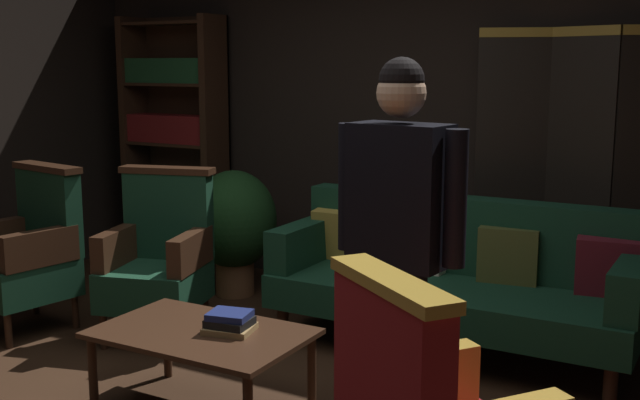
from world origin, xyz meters
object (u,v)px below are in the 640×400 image
(velvet_couch, at_px, (456,274))
(coffee_table, at_px, (202,340))
(folding_screen, at_px, (613,176))
(book_black_cloth, at_px, (230,322))
(armchair_wing_right, at_px, (29,253))
(armchair_wing_left, at_px, (159,259))
(book_navy_cloth, at_px, (230,315))
(standing_figure, at_px, (399,225))
(bookshelf, at_px, (175,137))
(potted_plant, at_px, (234,224))
(book_tan_leather, at_px, (230,329))

(velvet_couch, xyz_separation_m, coffee_table, (-0.75, -1.44, -0.08))
(folding_screen, distance_m, book_black_cloth, 2.61)
(coffee_table, bearing_deg, folding_screen, 56.70)
(armchair_wing_right, height_order, book_black_cloth, armchair_wing_right)
(armchair_wing_left, height_order, book_navy_cloth, armchair_wing_left)
(coffee_table, height_order, standing_figure, standing_figure)
(bookshelf, height_order, coffee_table, bookshelf)
(velvet_couch, relative_size, book_black_cloth, 10.58)
(velvet_couch, distance_m, potted_plant, 1.80)
(bookshelf, xyz_separation_m, velvet_couch, (2.70, -0.74, -0.62))
(potted_plant, bearing_deg, folding_screen, 12.11)
(bookshelf, bearing_deg, armchair_wing_left, -54.16)
(bookshelf, xyz_separation_m, armchair_wing_left, (1.03, -1.43, -0.58))
(armchair_wing_left, xyz_separation_m, potted_plant, (-0.11, 0.95, 0.04))
(armchair_wing_left, bearing_deg, armchair_wing_right, -160.87)
(standing_figure, height_order, book_tan_leather, standing_figure)
(armchair_wing_right, distance_m, standing_figure, 2.81)
(bookshelf, relative_size, standing_figure, 1.20)
(armchair_wing_left, xyz_separation_m, book_tan_leather, (1.04, -0.70, -0.06))
(velvet_couch, relative_size, armchair_wing_right, 2.04)
(folding_screen, distance_m, armchair_wing_right, 3.70)
(bookshelf, distance_m, book_navy_cloth, 3.02)
(folding_screen, relative_size, potted_plant, 2.07)
(book_tan_leather, bearing_deg, armchair_wing_left, 146.16)
(book_tan_leather, xyz_separation_m, book_black_cloth, (0.00, 0.00, 0.03))
(folding_screen, bearing_deg, standing_figure, -102.53)
(velvet_couch, bearing_deg, book_black_cloth, -114.43)
(folding_screen, bearing_deg, armchair_wing_left, -148.09)
(armchair_wing_right, relative_size, book_navy_cloth, 5.43)
(velvet_couch, height_order, armchair_wing_right, armchair_wing_right)
(bookshelf, distance_m, velvet_couch, 2.87)
(armchair_wing_left, xyz_separation_m, armchair_wing_right, (-0.82, -0.29, 0.00))
(standing_figure, distance_m, potted_plant, 2.65)
(book_black_cloth, distance_m, book_navy_cloth, 0.03)
(armchair_wing_left, height_order, potted_plant, armchair_wing_left)
(folding_screen, bearing_deg, book_navy_cloth, -121.67)
(bookshelf, relative_size, book_black_cloth, 10.23)
(armchair_wing_left, bearing_deg, potted_plant, 96.76)
(standing_figure, bearing_deg, book_tan_leather, -179.89)
(armchair_wing_right, height_order, book_tan_leather, armchair_wing_right)
(potted_plant, bearing_deg, book_tan_leather, -55.03)
(armchair_wing_left, relative_size, standing_figure, 0.61)
(potted_plant, distance_m, book_navy_cloth, 2.01)
(standing_figure, bearing_deg, folding_screen, 77.47)
(potted_plant, bearing_deg, armchair_wing_right, -119.93)
(book_tan_leather, bearing_deg, book_navy_cloth, 90.00)
(coffee_table, height_order, book_black_cloth, book_black_cloth)
(armchair_wing_left, distance_m, book_navy_cloth, 1.25)
(standing_figure, distance_m, book_navy_cloth, 1.01)
(armchair_wing_left, distance_m, standing_figure, 2.09)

